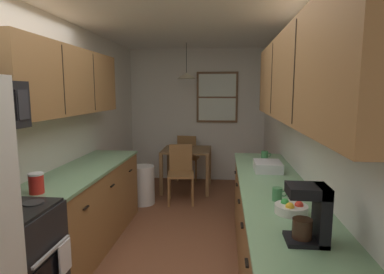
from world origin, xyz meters
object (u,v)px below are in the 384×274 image
(dining_chair_far, at_px, (188,155))
(coffee_maker, at_px, (312,213))
(stove_range, at_px, (8,269))
(mug_by_coffeemaker, at_px, (265,155))
(dining_chair_near, at_px, (181,170))
(dish_rack, at_px, (268,166))
(fruit_bowl, at_px, (291,208))
(mug_spare, at_px, (277,194))
(storage_canister, at_px, (36,183))
(dining_table, at_px, (187,156))
(trash_bin, at_px, (143,185))

(dining_chair_far, bearing_deg, coffee_maker, -74.51)
(stove_range, height_order, mug_by_coffeemaker, stove_range)
(dining_chair_near, bearing_deg, dish_rack, -52.69)
(dining_chair_far, xyz_separation_m, dish_rack, (1.16, -2.69, 0.45))
(fruit_bowl, bearing_deg, dining_chair_far, 106.76)
(mug_by_coffeemaker, xyz_separation_m, mug_spare, (-0.09, -1.55, 0.00))
(coffee_maker, bearing_deg, storage_canister, 162.07)
(fruit_bowl, height_order, dish_rack, dish_rack)
(dining_table, relative_size, trash_bin, 1.39)
(dining_table, xyz_separation_m, mug_spare, (1.07, -3.03, 0.34))
(storage_canister, distance_m, dish_rack, 2.22)
(trash_bin, xyz_separation_m, coffee_maker, (1.73, -2.93, 0.77))
(dining_chair_far, bearing_deg, fruit_bowl, -73.24)
(storage_canister, xyz_separation_m, mug_spare, (1.96, 0.03, -0.03))
(mug_by_coffeemaker, bearing_deg, fruit_bowl, -91.26)
(coffee_maker, bearing_deg, dining_chair_near, 110.60)
(dining_chair_far, relative_size, mug_spare, 7.87)
(dining_table, relative_size, storage_canister, 4.83)
(stove_range, bearing_deg, dining_table, 75.79)
(dining_chair_near, xyz_separation_m, storage_canister, (-0.86, -2.46, 0.49))
(coffee_maker, bearing_deg, trash_bin, 120.60)
(dining_table, distance_m, trash_bin, 1.02)
(dining_chair_near, relative_size, mug_by_coffeemaker, 7.38)
(dining_chair_far, height_order, fruit_bowl, fruit_bowl)
(dining_table, xyz_separation_m, storage_canister, (-0.88, -3.05, 0.38))
(mug_by_coffeemaker, bearing_deg, dining_table, 128.32)
(dining_chair_far, distance_m, coffee_maker, 4.51)
(dish_rack, bearing_deg, trash_bin, 142.38)
(dining_table, height_order, fruit_bowl, fruit_bowl)
(coffee_maker, distance_m, dish_rack, 1.62)
(stove_range, xyz_separation_m, dish_rack, (2.00, 1.37, 0.48))
(coffee_maker, bearing_deg, stove_range, 173.17)
(storage_canister, relative_size, fruit_bowl, 0.76)
(storage_canister, relative_size, mug_spare, 1.50)
(dining_table, relative_size, coffee_maker, 2.53)
(mug_spare, xyz_separation_m, dish_rack, (0.05, 0.93, -0.00))
(stove_range, distance_m, dining_table, 3.58)
(dining_table, relative_size, mug_by_coffeemaker, 6.81)
(trash_bin, height_order, fruit_bowl, fruit_bowl)
(coffee_maker, bearing_deg, mug_by_coffeemaker, 89.60)
(dining_table, relative_size, mug_spare, 7.26)
(dining_chair_near, relative_size, dining_chair_far, 1.00)
(dish_rack, bearing_deg, dining_table, 118.12)
(dining_chair_far, height_order, coffee_maker, coffee_maker)
(mug_spare, bearing_deg, dish_rack, 87.11)
(dining_table, height_order, trash_bin, dining_table)
(dining_table, relative_size, dining_chair_near, 0.92)
(storage_canister, relative_size, dish_rack, 0.51)
(mug_by_coffeemaker, relative_size, dish_rack, 0.36)
(stove_range, relative_size, dining_table, 1.33)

